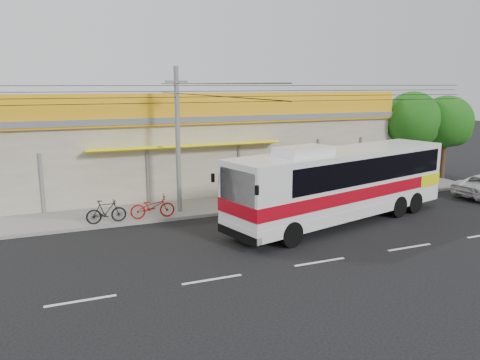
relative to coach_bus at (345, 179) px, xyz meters
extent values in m
plane|color=black|center=(-3.67, -1.45, -1.94)|extent=(120.00, 120.00, 0.00)
cube|color=gray|center=(-3.67, 4.55, -1.87)|extent=(30.00, 3.20, 0.15)
cube|color=gray|center=(-3.67, 10.15, 0.16)|extent=(22.00, 8.00, 4.20)
cube|color=slate|center=(-3.67, 10.15, 2.41)|extent=(22.60, 8.60, 0.30)
cube|color=#F4AB15|center=(-3.67, 6.03, 2.96)|extent=(22.00, 0.24, 1.60)
cube|color=red|center=(-5.67, 6.00, 2.96)|extent=(9.00, 0.10, 1.20)
cube|color=#147230|center=(2.83, 6.00, 2.96)|extent=(2.40, 0.10, 1.10)
cube|color=navy|center=(5.53, 6.00, 2.96)|extent=(2.20, 0.10, 1.10)
cube|color=red|center=(-12.67, 6.00, 2.96)|extent=(3.00, 0.10, 1.10)
cube|color=#FFF60E|center=(-5.67, 5.85, 1.06)|extent=(10.00, 1.20, 0.37)
cube|color=silver|center=(-0.18, -0.05, -0.08)|extent=(11.98, 5.37, 2.84)
cube|color=#A30714|center=(-0.18, -0.05, -0.43)|extent=(12.03, 5.42, 0.54)
cube|color=#D8DD0B|center=(4.74, 1.25, -0.43)|extent=(2.15, 2.82, 0.59)
cube|color=black|center=(0.48, 0.13, 0.55)|extent=(10.10, 4.91, 1.08)
cube|color=black|center=(-5.78, -1.53, 0.36)|extent=(0.70, 2.12, 1.47)
cube|color=silver|center=(-2.55, -0.67, 1.51)|extent=(2.62, 1.92, 0.35)
cylinder|color=black|center=(-3.87, -2.17, -1.43)|extent=(1.06, 0.56, 1.02)
cylinder|color=black|center=(-4.44, -0.03, -1.43)|extent=(1.06, 0.56, 1.02)
cylinder|color=black|center=(3.98, -0.09, -1.43)|extent=(1.06, 0.56, 1.02)
cylinder|color=black|center=(3.42, 2.05, -1.43)|extent=(1.06, 0.56, 1.02)
imported|color=maroon|center=(-8.06, 3.29, -1.27)|extent=(2.05, 0.86, 1.05)
imported|color=black|center=(-10.10, 3.25, -1.27)|extent=(1.75, 0.54, 1.04)
cylinder|color=slate|center=(-6.62, 3.95, 1.53)|extent=(0.23, 0.23, 6.95)
cube|color=slate|center=(-6.62, 3.95, 4.31)|extent=(1.04, 0.10, 0.10)
cylinder|color=#372716|center=(11.35, 5.46, -0.56)|extent=(0.31, 0.31, 2.77)
sphere|color=#164E10|center=(11.35, 5.46, 1.87)|extent=(3.29, 3.29, 3.29)
sphere|color=#164E10|center=(11.87, 5.20, 1.35)|extent=(2.08, 2.08, 2.08)
cylinder|color=#372716|center=(9.01, 5.97, -0.49)|extent=(0.33, 0.33, 2.90)
sphere|color=#164E10|center=(9.01, 5.97, 2.04)|extent=(3.44, 3.44, 3.44)
sphere|color=#164E10|center=(9.56, 5.69, 1.50)|extent=(2.17, 2.17, 2.17)
camera|label=1|loc=(-12.13, -17.27, 4.20)|focal=35.00mm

